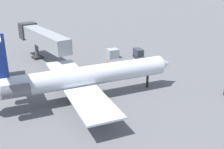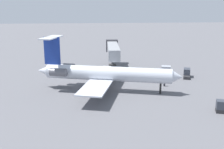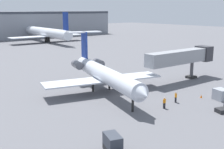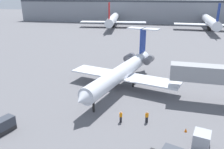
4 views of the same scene
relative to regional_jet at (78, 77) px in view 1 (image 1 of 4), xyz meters
name	(u,v)px [view 1 (image 1 of 4)]	position (x,y,z in m)	size (l,w,h in m)	color
ground_plane	(88,94)	(0.90, -2.17, -3.47)	(400.00, 400.00, 0.10)	#5B5B60
regional_jet	(78,77)	(0.00, 0.00, 0.00)	(21.59, 27.49, 10.01)	silver
jet_bridge	(41,37)	(18.23, -3.72, 1.48)	(17.90, 4.03, 6.59)	gray
ground_crew_marshaller	(136,71)	(1.49, -12.46, -2.56)	(0.44, 0.33, 1.69)	black
ground_crew_loader	(119,66)	(5.06, -11.82, -2.56)	(0.46, 0.47, 1.69)	black
baggage_tug_trailing	(139,54)	(7.91, -19.55, -2.58)	(4.24, 2.73, 1.90)	#262628
cargo_container_uld	(113,53)	(11.65, -15.82, -2.51)	(2.38, 2.57, 1.81)	#999EA8
traffic_cone_near	(107,61)	(10.22, -13.16, -3.15)	(0.36, 0.36, 0.55)	orange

